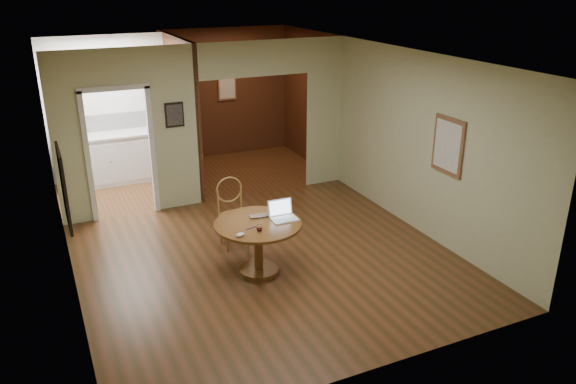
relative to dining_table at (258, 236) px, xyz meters
name	(u,v)px	position (x,y,z in m)	size (l,w,h in m)	color
floor	(270,262)	(0.24, 0.16, -0.53)	(5.00, 5.00, 0.00)	#472E14
room_shell	(174,124)	(-0.23, 3.26, 0.76)	(5.20, 7.50, 5.00)	white
dining_table	(258,236)	(0.00, 0.00, 0.00)	(1.14, 1.14, 0.71)	brown
chair	(232,208)	(-0.03, 0.92, 0.04)	(0.44, 0.44, 1.02)	olive
open_laptop	(282,214)	(0.35, 0.01, 0.25)	(0.34, 0.29, 0.24)	white
closed_laptop	(262,217)	(0.11, 0.13, 0.20)	(0.30, 0.19, 0.02)	#B7B7BC
mouse	(240,235)	(-0.35, -0.29, 0.21)	(0.12, 0.06, 0.05)	white
wine_glass	(259,228)	(-0.07, -0.23, 0.23)	(0.08, 0.08, 0.09)	white
pen	(251,228)	(-0.14, -0.12, 0.19)	(0.01, 0.01, 0.15)	#0C1159
kitchen_cabinet	(117,158)	(-1.11, 4.36, -0.06)	(2.06, 0.60, 0.94)	white
grocery_bag	(155,122)	(-0.34, 4.36, 0.55)	(0.28, 0.24, 0.28)	tan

